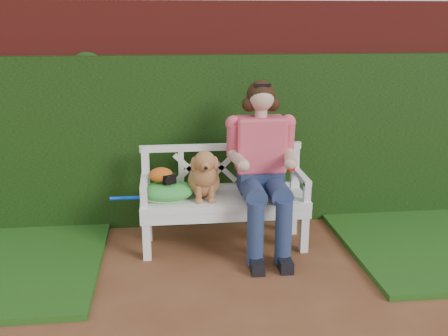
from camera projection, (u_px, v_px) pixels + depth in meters
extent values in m
plane|color=#5C2F1A|center=(241.00, 304.00, 3.87)|extent=(60.00, 60.00, 0.00)
cube|color=maroon|center=(215.00, 113.00, 5.38)|extent=(10.00, 0.30, 2.20)
cube|color=#204510|center=(217.00, 141.00, 5.24)|extent=(10.00, 0.18, 1.70)
cube|color=black|center=(169.00, 178.00, 4.60)|extent=(0.14, 0.11, 0.08)
ellipsoid|color=#BA5015|center=(161.00, 175.00, 4.61)|extent=(0.22, 0.17, 0.13)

